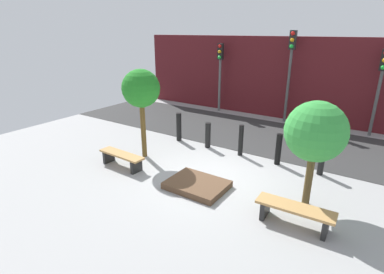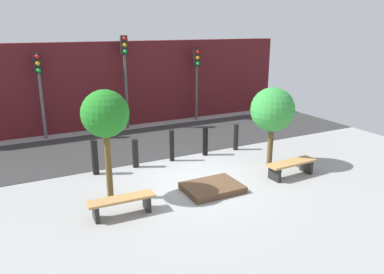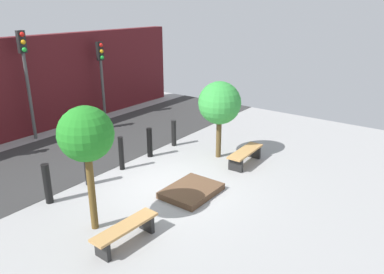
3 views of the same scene
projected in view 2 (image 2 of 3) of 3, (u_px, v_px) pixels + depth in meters
ground_plane at (199, 181)px, 11.02m from camera, size 18.00×18.00×0.00m
road_strip at (147, 142)px, 14.65m from camera, size 18.00×4.19×0.01m
building_facade at (121, 84)px, 16.76m from camera, size 16.20×0.50×3.74m
bench_left at (122, 203)px, 8.95m from camera, size 1.62×0.46×0.45m
bench_right at (291, 166)px, 11.27m from camera, size 1.66×0.52×0.47m
planter_bed at (212, 188)px, 10.35m from camera, size 1.55×1.18×0.17m
tree_behind_left_bench at (105, 115)px, 9.26m from camera, size 1.20×1.20×2.90m
tree_behind_right_bench at (273, 110)px, 11.70m from camera, size 1.39×1.39×2.56m
bollard_far_left at (95, 157)px, 11.37m from camera, size 0.20×0.20×1.08m
bollard_left at (135, 154)px, 11.96m from camera, size 0.20×0.20×0.92m
bollard_center at (172, 146)px, 12.51m from camera, size 0.16×0.16×1.06m
bollard_right at (205, 141)px, 13.08m from camera, size 0.18×0.18×1.00m
bollard_far_right at (236, 137)px, 13.66m from camera, size 0.18×0.18×0.96m
traffic_light_west at (39, 80)px, 14.48m from camera, size 0.28×0.27×3.39m
traffic_light_mid_west at (125, 66)px, 15.89m from camera, size 0.28×0.27×4.00m
traffic_light_mid_east at (197, 71)px, 17.54m from camera, size 0.28×0.27×3.35m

